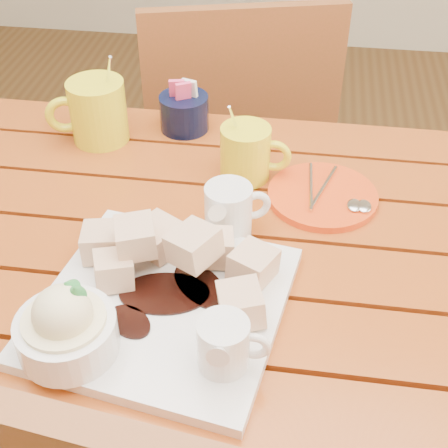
% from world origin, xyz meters
% --- Properties ---
extents(table, '(1.20, 0.79, 0.75)m').
position_xyz_m(table, '(0.00, 0.00, 0.64)').
color(table, '#943813').
rests_on(table, ground).
extents(dessert_plate, '(0.33, 0.33, 0.12)m').
position_xyz_m(dessert_plate, '(-0.03, -0.12, 0.78)').
color(dessert_plate, white).
rests_on(dessert_plate, table).
extents(coffee_mug_left, '(0.13, 0.10, 0.16)m').
position_xyz_m(coffee_mug_left, '(-0.21, 0.28, 0.81)').
color(coffee_mug_left, yellow).
rests_on(coffee_mug_left, table).
extents(coffee_mug_right, '(0.11, 0.08, 0.13)m').
position_xyz_m(coffee_mug_right, '(0.06, 0.20, 0.80)').
color(coffee_mug_right, yellow).
rests_on(coffee_mug_right, table).
extents(cream_pitcher, '(0.10, 0.08, 0.08)m').
position_xyz_m(cream_pitcher, '(0.05, 0.06, 0.79)').
color(cream_pitcher, white).
rests_on(cream_pitcher, table).
extents(sugar_caddy, '(0.09, 0.09, 0.09)m').
position_xyz_m(sugar_caddy, '(-0.07, 0.34, 0.78)').
color(sugar_caddy, black).
rests_on(sugar_caddy, table).
extents(orange_saucer, '(0.17, 0.17, 0.02)m').
position_xyz_m(orange_saucer, '(0.18, 0.16, 0.76)').
color(orange_saucer, '#E94514').
rests_on(orange_saucer, table).
extents(chair_far, '(0.52, 0.52, 0.89)m').
position_xyz_m(chair_far, '(-0.02, 0.68, 0.50)').
color(chair_far, brown).
rests_on(chair_far, ground).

